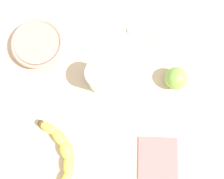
{
  "coord_description": "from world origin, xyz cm",
  "views": [
    {
      "loc": [
        16.61,
        -1.42,
        85.21
      ],
      "look_at": [
        -0.18,
        0.01,
        5.0
      ],
      "focal_mm": 43.96,
      "sensor_mm": 36.0,
      "label": 1
    }
  ],
  "objects_px": {
    "smoothie_glass": "(100,77)",
    "green_apple_fruit": "(176,78)",
    "teaspoon": "(134,32)",
    "ceramic_bowl": "(38,44)",
    "banana": "(62,152)"
  },
  "relations": [
    {
      "from": "smoothie_glass",
      "to": "ceramic_bowl",
      "type": "xyz_separation_m",
      "value": [
        -0.13,
        -0.18,
        -0.02
      ]
    },
    {
      "from": "green_apple_fruit",
      "to": "teaspoon",
      "type": "distance_m",
      "value": 0.2
    },
    {
      "from": "banana",
      "to": "smoothie_glass",
      "type": "height_order",
      "value": "smoothie_glass"
    },
    {
      "from": "smoothie_glass",
      "to": "green_apple_fruit",
      "type": "height_order",
      "value": "smoothie_glass"
    },
    {
      "from": "banana",
      "to": "ceramic_bowl",
      "type": "distance_m",
      "value": 0.34
    },
    {
      "from": "smoothie_glass",
      "to": "teaspoon",
      "type": "xyz_separation_m",
      "value": [
        -0.15,
        0.12,
        -0.04
      ]
    },
    {
      "from": "smoothie_glass",
      "to": "ceramic_bowl",
      "type": "height_order",
      "value": "smoothie_glass"
    },
    {
      "from": "smoothie_glass",
      "to": "teaspoon",
      "type": "distance_m",
      "value": 0.2
    },
    {
      "from": "teaspoon",
      "to": "ceramic_bowl",
      "type": "bearing_deg",
      "value": 30.34
    },
    {
      "from": "ceramic_bowl",
      "to": "green_apple_fruit",
      "type": "height_order",
      "value": "green_apple_fruit"
    },
    {
      "from": "smoothie_glass",
      "to": "banana",
      "type": "bearing_deg",
      "value": -31.61
    },
    {
      "from": "smoothie_glass",
      "to": "ceramic_bowl",
      "type": "bearing_deg",
      "value": -124.32
    },
    {
      "from": "banana",
      "to": "ceramic_bowl",
      "type": "relative_size",
      "value": 1.31
    },
    {
      "from": "smoothie_glass",
      "to": "ceramic_bowl",
      "type": "relative_size",
      "value": 0.57
    },
    {
      "from": "smoothie_glass",
      "to": "teaspoon",
      "type": "bearing_deg",
      "value": 141.64
    }
  ]
}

